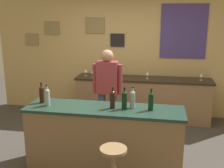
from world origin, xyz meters
TOP-DOWN VIEW (x-y plane):
  - ground_plane at (0.00, 0.00)m, footprint 10.00×10.00m
  - back_wall at (0.01, 2.03)m, footprint 6.00×0.09m
  - bar_counter at (0.00, -0.40)m, footprint 2.22×0.60m
  - side_counter at (0.40, 1.65)m, footprint 2.83×0.56m
  - bartender at (-0.14, 0.53)m, footprint 0.52×0.21m
  - bar_stool at (0.26, -1.10)m, footprint 0.32×0.32m
  - wine_bottle_a at (-0.95, -0.34)m, footprint 0.07×0.07m
  - wine_bottle_b at (-0.81, -0.45)m, footprint 0.07×0.07m
  - wine_bottle_c at (0.12, -0.40)m, footprint 0.07×0.07m
  - wine_bottle_d at (0.28, -0.39)m, footprint 0.07×0.07m
  - wine_bottle_e at (0.39, -0.34)m, footprint 0.07×0.07m
  - wine_bottle_f at (0.65, -0.39)m, footprint 0.07×0.07m
  - wine_glass_a at (-0.84, 1.66)m, footprint 0.07×0.07m
  - wine_glass_b at (-0.66, 1.57)m, footprint 0.07×0.07m
  - wine_glass_c at (0.49, 1.61)m, footprint 0.07×0.07m
  - wine_glass_d at (1.57, 1.66)m, footprint 0.07×0.07m
  - coffee_mug at (-0.38, 1.71)m, footprint 0.12×0.08m

SIDE VIEW (x-z plane):
  - ground_plane at x=0.00m, z-range 0.00..0.00m
  - side_counter at x=0.40m, z-range 0.00..0.90m
  - bar_stool at x=0.26m, z-range 0.12..0.80m
  - bar_counter at x=0.00m, z-range 0.00..0.92m
  - bartender at x=-0.14m, z-range 0.13..1.75m
  - coffee_mug at x=-0.38m, z-range 0.90..1.00m
  - wine_glass_a at x=-0.84m, z-range 0.93..1.09m
  - wine_glass_b at x=-0.66m, z-range 0.93..1.09m
  - wine_glass_c at x=0.49m, z-range 0.93..1.09m
  - wine_glass_d at x=1.57m, z-range 0.93..1.09m
  - wine_bottle_a at x=-0.95m, z-range 0.90..1.21m
  - wine_bottle_b at x=-0.81m, z-range 0.90..1.21m
  - wine_bottle_c at x=0.12m, z-range 0.90..1.21m
  - wine_bottle_d at x=0.28m, z-range 0.90..1.21m
  - wine_bottle_e at x=0.39m, z-range 0.90..1.21m
  - wine_bottle_f at x=0.65m, z-range 0.90..1.21m
  - back_wall at x=0.01m, z-range 0.01..2.81m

